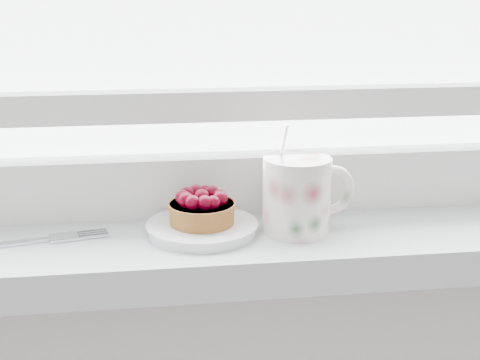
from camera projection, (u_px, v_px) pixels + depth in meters
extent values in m
cube|color=silver|center=(209.00, 247.00, 0.75)|extent=(1.60, 0.20, 0.04)
cube|color=white|center=(203.00, 183.00, 0.81)|extent=(1.30, 0.05, 0.07)
cube|color=white|center=(201.00, 105.00, 0.78)|extent=(1.30, 0.04, 0.04)
cylinder|color=white|center=(202.00, 228.00, 0.74)|extent=(0.12, 0.12, 0.01)
cylinder|color=brown|center=(202.00, 213.00, 0.73)|extent=(0.07, 0.07, 0.02)
cylinder|color=brown|center=(202.00, 205.00, 0.73)|extent=(0.07, 0.07, 0.01)
sphere|color=#40000D|center=(202.00, 197.00, 0.73)|extent=(0.02, 0.02, 0.02)
sphere|color=#40000D|center=(220.00, 196.00, 0.73)|extent=(0.02, 0.02, 0.02)
sphere|color=#40000D|center=(212.00, 193.00, 0.74)|extent=(0.02, 0.02, 0.02)
sphere|color=#40000D|center=(205.00, 192.00, 0.75)|extent=(0.02, 0.02, 0.02)
sphere|color=#40000D|center=(196.00, 192.00, 0.74)|extent=(0.02, 0.02, 0.02)
sphere|color=#40000D|center=(187.00, 194.00, 0.74)|extent=(0.02, 0.02, 0.02)
sphere|color=#40000D|center=(182.00, 197.00, 0.73)|extent=(0.02, 0.02, 0.02)
sphere|color=#40000D|center=(186.00, 200.00, 0.72)|extent=(0.02, 0.02, 0.02)
sphere|color=#40000D|center=(192.00, 202.00, 0.71)|extent=(0.02, 0.02, 0.02)
sphere|color=#40000D|center=(205.00, 203.00, 0.71)|extent=(0.02, 0.02, 0.02)
sphere|color=#40000D|center=(213.00, 202.00, 0.71)|extent=(0.02, 0.02, 0.02)
sphere|color=#40000D|center=(220.00, 198.00, 0.72)|extent=(0.02, 0.02, 0.02)
cylinder|color=white|center=(297.00, 195.00, 0.73)|extent=(0.09, 0.09, 0.08)
cylinder|color=black|center=(297.00, 161.00, 0.72)|extent=(0.07, 0.07, 0.01)
torus|color=white|center=(331.00, 190.00, 0.74)|extent=(0.06, 0.02, 0.06)
cylinder|color=silver|center=(283.00, 146.00, 0.73)|extent=(0.01, 0.02, 0.05)
cube|color=silver|center=(40.00, 240.00, 0.71)|extent=(0.02, 0.01, 0.00)
cube|color=silver|center=(64.00, 237.00, 0.72)|extent=(0.03, 0.03, 0.00)
cube|color=silver|center=(93.00, 237.00, 0.72)|extent=(0.03, 0.01, 0.00)
cube|color=silver|center=(92.00, 235.00, 0.73)|extent=(0.03, 0.01, 0.00)
cube|color=silver|center=(92.00, 233.00, 0.74)|extent=(0.03, 0.01, 0.00)
cube|color=silver|center=(91.00, 231.00, 0.74)|extent=(0.03, 0.01, 0.00)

